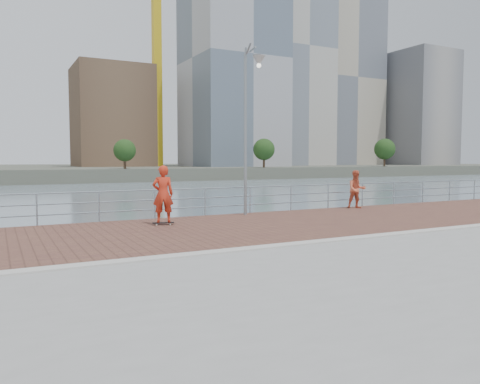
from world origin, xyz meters
name	(u,v)px	position (x,y,z in m)	size (l,w,h in m)	color
water	(276,323)	(0.00, 0.00, -2.00)	(400.00, 400.00, 0.00)	slate
seawall	(438,359)	(0.00, -5.00, -1.00)	(40.00, 24.00, 2.00)	gray
brick_lane	(217,229)	(0.00, 3.60, 0.01)	(40.00, 6.80, 0.02)	brown
curb	(276,246)	(0.00, 0.00, 0.03)	(40.00, 0.40, 0.06)	#B7B5AD
far_shore	(24,171)	(0.00, 122.50, -0.75)	(320.00, 95.00, 2.50)	#4C5142
guardrail	(180,200)	(0.00, 7.00, 0.69)	(39.06, 0.06, 1.13)	#8C9EA8
street_lamp	(251,99)	(2.59, 6.03, 4.59)	(0.47, 1.37, 6.46)	gray
skateboard	(163,223)	(-1.30, 5.18, 0.09)	(0.75, 0.36, 0.08)	black
skateboarder	(163,194)	(-1.30, 5.18, 1.08)	(0.71, 0.47, 1.95)	red
bystander	(357,189)	(8.25, 6.30, 0.89)	(0.84, 0.66, 1.73)	#D7603F
tower_crane	(146,31)	(27.36, 104.00, 33.50)	(47.00, 2.00, 50.70)	gold
skyline	(156,69)	(29.84, 104.63, 24.86)	(233.00, 41.00, 66.91)	#ADA38E
shoreline_trees	(77,147)	(6.53, 77.00, 4.51)	(145.17, 5.19, 6.92)	#473323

